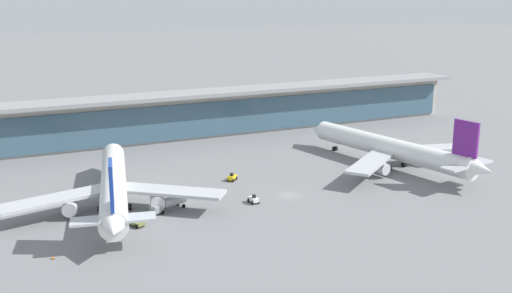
{
  "coord_description": "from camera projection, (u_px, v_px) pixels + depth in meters",
  "views": [
    {
      "loc": [
        -66.01,
        -122.16,
        47.16
      ],
      "look_at": [
        0.0,
        18.26,
        7.73
      ],
      "focal_mm": 43.38,
      "sensor_mm": 36.0,
      "label": 1
    }
  ],
  "objects": [
    {
      "name": "airliner_centre_stand",
      "position": [
        393.0,
        149.0,
        167.67
      ],
      "size": [
        47.7,
        62.82,
        16.82
      ],
      "color": "white",
      "rests_on": "ground"
    },
    {
      "name": "terminal_building",
      "position": [
        194.0,
        113.0,
        202.11
      ],
      "size": [
        200.4,
        12.8,
        15.2
      ],
      "color": "#B2ADA3",
      "rests_on": "ground"
    },
    {
      "name": "service_truck_near_nose_white",
      "position": [
        253.0,
        199.0,
        140.55
      ],
      "size": [
        1.85,
        2.95,
        2.05
      ],
      "color": "silver",
      "rests_on": "ground"
    },
    {
      "name": "service_truck_by_tail_yellow",
      "position": [
        232.0,
        177.0,
        157.11
      ],
      "size": [
        3.24,
        3.22,
        2.05
      ],
      "color": "yellow",
      "rests_on": "ground"
    },
    {
      "name": "safety_cone_alpha",
      "position": [
        53.0,
        257.0,
        111.37
      ],
      "size": [
        0.62,
        0.62,
        0.7
      ],
      "color": "orange",
      "rests_on": "ground"
    },
    {
      "name": "service_truck_on_taxiway_grey",
      "position": [
        170.0,
        203.0,
        135.93
      ],
      "size": [
        8.87,
        4.9,
        2.95
      ],
      "color": "gray",
      "rests_on": "ground"
    },
    {
      "name": "ground_plane",
      "position": [
        289.0,
        195.0,
        145.98
      ],
      "size": [
        1200.0,
        1200.0,
        0.0
      ],
      "primitive_type": "plane",
      "color": "slate"
    },
    {
      "name": "airliner_left_stand",
      "position": [
        113.0,
        186.0,
        136.01
      ],
      "size": [
        47.45,
        62.63,
        16.82
      ],
      "color": "white",
      "rests_on": "ground"
    },
    {
      "name": "service_truck_mid_apron_olive",
      "position": [
        134.0,
        222.0,
        127.19
      ],
      "size": [
        4.24,
        6.69,
        2.7
      ],
      "color": "olive",
      "rests_on": "ground"
    }
  ]
}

